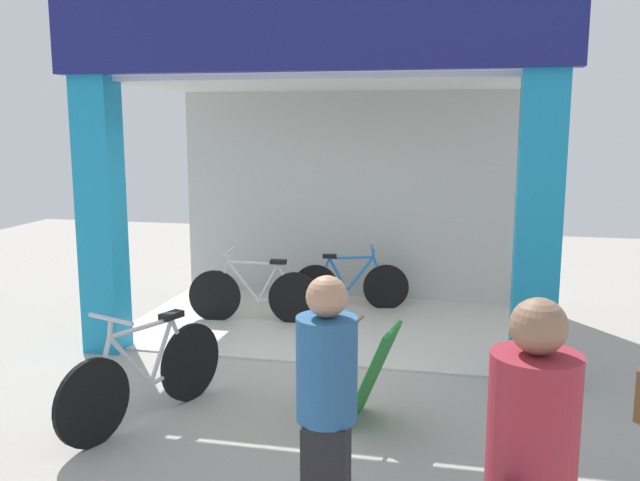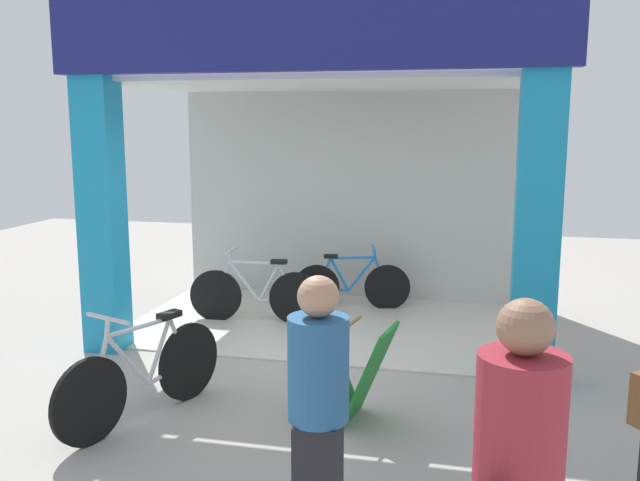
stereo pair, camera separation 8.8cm
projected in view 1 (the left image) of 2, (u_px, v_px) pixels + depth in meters
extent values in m
plane|color=#9E9991|center=(305.00, 364.00, 6.98)|extent=(17.51, 17.51, 0.00)
cube|color=beige|center=(332.00, 324.00, 8.33)|extent=(4.75, 2.80, 0.02)
cube|color=#B7B7B2|center=(353.00, 194.00, 9.43)|extent=(4.75, 0.12, 2.88)
cube|color=#198CBF|center=(102.00, 217.00, 7.19)|extent=(0.40, 0.36, 2.88)
cube|color=#198CBF|center=(537.00, 231.00, 6.27)|extent=(0.40, 0.36, 2.88)
cube|color=navy|center=(300.00, 23.00, 6.27)|extent=(4.95, 0.20, 0.85)
cube|color=silver|center=(333.00, 83.00, 7.84)|extent=(4.75, 2.80, 0.06)
cylinder|color=black|center=(315.00, 287.00, 8.94)|extent=(0.59, 0.17, 0.59)
cylinder|color=black|center=(386.00, 287.00, 8.95)|extent=(0.59, 0.17, 0.59)
cylinder|color=blue|center=(332.00, 289.00, 8.95)|extent=(0.40, 0.12, 0.08)
cylinder|color=blue|center=(338.00, 275.00, 8.91)|extent=(0.26, 0.09, 0.44)
cylinder|color=blue|center=(360.00, 274.00, 8.91)|extent=(0.36, 0.11, 0.46)
cylinder|color=blue|center=(352.00, 258.00, 8.88)|extent=(0.56, 0.16, 0.05)
cylinder|color=blue|center=(323.00, 273.00, 8.91)|extent=(0.20, 0.07, 0.40)
cylinder|color=blue|center=(379.00, 272.00, 8.91)|extent=(0.18, 0.07, 0.41)
cylinder|color=blue|center=(373.00, 253.00, 8.87)|extent=(0.06, 0.04, 0.12)
cylinder|color=blue|center=(372.00, 248.00, 8.86)|extent=(0.12, 0.41, 0.03)
cube|color=black|center=(330.00, 256.00, 8.87)|extent=(0.19, 0.13, 0.04)
cylinder|color=black|center=(295.00, 298.00, 8.30)|extent=(0.64, 0.11, 0.64)
cylinder|color=black|center=(215.00, 296.00, 8.41)|extent=(0.64, 0.11, 0.64)
cylinder|color=silver|center=(276.00, 300.00, 8.33)|extent=(0.43, 0.08, 0.08)
cylinder|color=silver|center=(268.00, 283.00, 8.30)|extent=(0.28, 0.06, 0.48)
cylinder|color=silver|center=(243.00, 281.00, 8.34)|extent=(0.39, 0.07, 0.50)
cylinder|color=silver|center=(253.00, 263.00, 8.28)|extent=(0.61, 0.10, 0.05)
cylinder|color=silver|center=(286.00, 281.00, 8.28)|extent=(0.21, 0.06, 0.43)
cylinder|color=silver|center=(222.00, 279.00, 8.36)|extent=(0.19, 0.05, 0.44)
cylinder|color=silver|center=(229.00, 257.00, 8.31)|extent=(0.06, 0.04, 0.13)
cylinder|color=silver|center=(230.00, 251.00, 8.29)|extent=(0.08, 0.45, 0.03)
cube|color=black|center=(278.00, 262.00, 8.25)|extent=(0.20, 0.12, 0.05)
cylinder|color=black|center=(191.00, 362.00, 6.05)|extent=(0.28, 0.66, 0.68)
cylinder|color=black|center=(93.00, 403.00, 5.18)|extent=(0.28, 0.66, 0.68)
cylinder|color=silver|center=(170.00, 373.00, 5.85)|extent=(0.20, 0.44, 0.09)
cylinder|color=silver|center=(161.00, 351.00, 5.73)|extent=(0.14, 0.29, 0.51)
cylinder|color=silver|center=(131.00, 362.00, 5.46)|extent=(0.18, 0.41, 0.53)
cylinder|color=silver|center=(142.00, 328.00, 5.53)|extent=(0.26, 0.63, 0.05)
cylinder|color=silver|center=(180.00, 341.00, 5.92)|extent=(0.11, 0.22, 0.46)
cylinder|color=silver|center=(102.00, 369.00, 5.23)|extent=(0.11, 0.20, 0.47)
cylinder|color=silver|center=(110.00, 328.00, 5.25)|extent=(0.06, 0.07, 0.14)
cylinder|color=silver|center=(111.00, 319.00, 5.25)|extent=(0.46, 0.20, 0.03)
cube|color=black|center=(171.00, 315.00, 5.79)|extent=(0.17, 0.23, 0.05)
cube|color=#197226|center=(333.00, 370.00, 5.68)|extent=(0.44, 0.54, 0.82)
cube|color=#197226|center=(372.00, 375.00, 5.56)|extent=(0.44, 0.54, 0.82)
cylinder|color=olive|center=(353.00, 324.00, 5.55)|extent=(0.11, 0.49, 0.03)
cylinder|color=#26598C|center=(327.00, 369.00, 3.72)|extent=(0.35, 0.35, 0.58)
sphere|color=tan|center=(327.00, 297.00, 3.65)|extent=(0.23, 0.23, 0.23)
cube|color=#BF8C33|center=(335.00, 395.00, 4.07)|extent=(0.16, 0.25, 0.28)
cylinder|color=maroon|center=(533.00, 424.00, 2.87)|extent=(0.50, 0.50, 0.61)
sphere|color=#8C664C|center=(539.00, 326.00, 2.80)|extent=(0.24, 0.24, 0.24)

